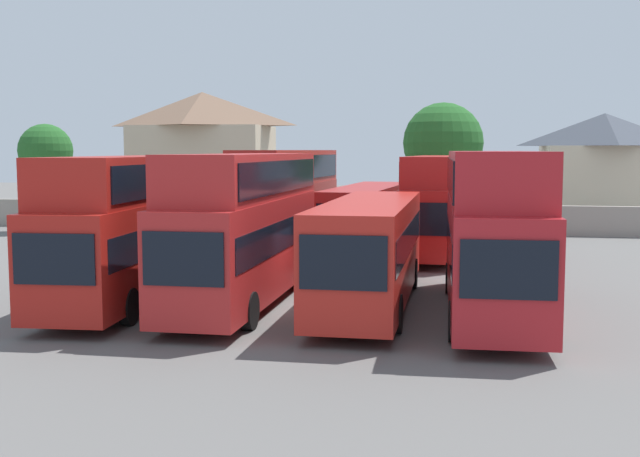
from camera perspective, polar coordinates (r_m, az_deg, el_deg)
The scene contains 13 objects.
ground at distance 43.37m, azimuth 3.47°, elevation -1.03°, with size 140.00×140.00×0.00m, color #605E5B.
depot_boundary_wall at distance 48.69m, azimuth 4.22°, elevation 0.77°, with size 56.00×0.50×1.80m, color gray.
bus_1 at distance 27.15m, azimuth -13.47°, elevation 0.63°, with size 3.26×11.81×4.90m.
bus_2 at distance 25.93m, azimuth -5.46°, elevation 0.62°, with size 2.63×11.59×4.98m.
bus_3 at distance 25.50m, azimuth 3.68°, elevation -1.31°, with size 2.68×11.85×3.47m.
bus_4 at distance 24.64m, azimuth 12.40°, elevation 0.36°, with size 2.91×11.62×5.07m.
bus_5 at distance 39.22m, azimuth -2.48°, elevation 2.46°, with size 3.35×12.09×5.10m.
bus_6 at distance 38.27m, azimuth 3.48°, elevation 0.95°, with size 3.31×11.71×3.34m.
bus_7 at distance 38.15m, azimuth 8.49°, elevation 2.08°, with size 3.00×10.99×4.81m.
house_terrace_left at distance 61.25m, azimuth -8.52°, elevation 5.44°, with size 10.57×6.74×9.52m.
house_terrace_centre at distance 58.56m, azimuth 19.92°, elevation 4.23°, with size 8.53×7.71×7.66m.
tree_left_of_lot at distance 50.76m, azimuth 8.95°, elevation 6.15°, with size 5.10×5.10×8.12m.
tree_behind_wall at distance 51.91m, azimuth -19.35°, elevation 5.30°, with size 3.33×3.33×6.73m.
Camera 1 is at (4.94, -24.78, 5.10)m, focal length 43.96 mm.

